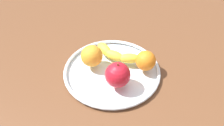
{
  "coord_description": "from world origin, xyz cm",
  "views": [
    {
      "loc": [
        9.64,
        -60.52,
        62.09
      ],
      "look_at": [
        0.0,
        0.0,
        4.8
      ],
      "focal_mm": 39.47,
      "sensor_mm": 36.0,
      "label": 1
    }
  ],
  "objects_px": {
    "orange_center": "(92,56)",
    "apple": "(118,75)",
    "fruit_bowl": "(112,71)",
    "banana": "(117,54)",
    "orange_front_left": "(146,61)"
  },
  "relations": [
    {
      "from": "orange_center",
      "to": "apple",
      "type": "bearing_deg",
      "value": -38.02
    },
    {
      "from": "fruit_bowl",
      "to": "banana",
      "type": "distance_m",
      "value": 0.07
    },
    {
      "from": "banana",
      "to": "apple",
      "type": "height_order",
      "value": "apple"
    },
    {
      "from": "fruit_bowl",
      "to": "orange_front_left",
      "type": "relative_size",
      "value": 4.86
    },
    {
      "from": "apple",
      "to": "orange_front_left",
      "type": "bearing_deg",
      "value": 46.21
    },
    {
      "from": "apple",
      "to": "orange_center",
      "type": "distance_m",
      "value": 0.13
    },
    {
      "from": "fruit_bowl",
      "to": "orange_front_left",
      "type": "height_order",
      "value": "orange_front_left"
    },
    {
      "from": "orange_front_left",
      "to": "apple",
      "type": "bearing_deg",
      "value": -133.79
    },
    {
      "from": "banana",
      "to": "orange_front_left",
      "type": "xyz_separation_m",
      "value": [
        0.1,
        -0.04,
        0.02
      ]
    },
    {
      "from": "fruit_bowl",
      "to": "orange_center",
      "type": "height_order",
      "value": "orange_center"
    },
    {
      "from": "orange_center",
      "to": "banana",
      "type": "bearing_deg",
      "value": 28.14
    },
    {
      "from": "fruit_bowl",
      "to": "orange_center",
      "type": "xyz_separation_m",
      "value": [
        -0.07,
        0.02,
        0.05
      ]
    },
    {
      "from": "fruit_bowl",
      "to": "banana",
      "type": "xyz_separation_m",
      "value": [
        0.01,
        0.06,
        0.03
      ]
    },
    {
      "from": "fruit_bowl",
      "to": "orange_front_left",
      "type": "bearing_deg",
      "value": 12.21
    },
    {
      "from": "orange_center",
      "to": "orange_front_left",
      "type": "xyz_separation_m",
      "value": [
        0.19,
        0.01,
        -0.0
      ]
    }
  ]
}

